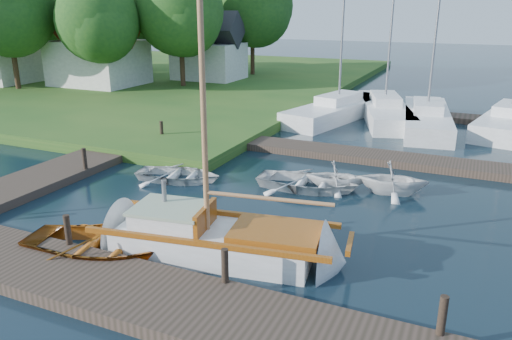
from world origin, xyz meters
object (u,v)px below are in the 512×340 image
at_px(mooring_post_5, 162,130).
at_px(tree_1, 7,6).
at_px(tender_b, 337,174).
at_px(tree_7, 253,5).
at_px(house_c, 209,52).
at_px(tree_2, 98,19).
at_px(mooring_post_1, 68,230).
at_px(mooring_post_2, 225,266).
at_px(tender_c, 308,179).
at_px(mooring_post_3, 442,315).
at_px(tender_a, 178,172).
at_px(sailboat, 221,242).
at_px(marina_boat_1, 385,109).
at_px(dinghy, 99,240).
at_px(marina_boat_2, 427,117).
at_px(tree_3, 180,10).
at_px(mooring_post_4, 85,159).
at_px(tree_4, 124,3).
at_px(marina_boat_3, 510,119).
at_px(tender_d, 393,176).
at_px(house_a, 98,51).
at_px(marina_boat_0, 338,109).
at_px(tree_5, 36,14).

relative_size(mooring_post_5, tree_1, 0.09).
bearing_deg(tender_b, tree_1, 57.24).
height_order(mooring_post_5, tree_7, tree_7).
relative_size(house_c, tree_2, 0.67).
bearing_deg(tender_b, mooring_post_1, 134.23).
distance_m(mooring_post_2, tender_c, 7.14).
height_order(mooring_post_3, tender_a, mooring_post_3).
relative_size(sailboat, marina_boat_1, 0.95).
distance_m(dinghy, marina_boat_2, 19.20).
xyz_separation_m(tender_a, tree_3, (-10.42, 17.01, 5.49)).
height_order(mooring_post_4, tree_4, tree_4).
height_order(mooring_post_5, marina_boat_2, marina_boat_2).
xyz_separation_m(tender_a, marina_boat_1, (4.91, 13.75, 0.24)).
bearing_deg(tree_3, marina_boat_3, -9.09).
bearing_deg(tree_1, tender_d, -18.28).
bearing_deg(house_a, marina_boat_0, -6.55).
bearing_deg(marina_boat_2, tree_4, 63.59).
relative_size(tender_d, marina_boat_1, 0.23).
relative_size(sailboat, marina_boat_0, 0.89).
height_order(mooring_post_5, house_c, house_c).
bearing_deg(house_c, tender_b, -50.69).
relative_size(mooring_post_2, marina_boat_0, 0.07).
bearing_deg(mooring_post_5, tender_c, -19.80).
relative_size(mooring_post_1, marina_boat_0, 0.07).
bearing_deg(tree_4, tree_5, -165.96).
distance_m(house_c, tree_1, 14.54).
bearing_deg(tree_5, tree_1, -53.13).
relative_size(tender_a, tree_1, 0.34).
height_order(mooring_post_3, tree_4, tree_4).
bearing_deg(mooring_post_3, tree_2, 141.56).
relative_size(marina_boat_3, tree_5, 1.59).
distance_m(sailboat, tender_b, 6.11).
height_order(tree_4, tree_7, tree_4).
bearing_deg(mooring_post_1, house_a, 128.99).
height_order(tender_a, tree_3, tree_3).
bearing_deg(house_c, marina_boat_1, -25.20).
xyz_separation_m(mooring_post_3, tender_c, (-4.98, 7.11, -0.33)).
bearing_deg(house_c, tree_1, -135.14).
xyz_separation_m(sailboat, marina_boat_1, (0.78, 18.19, 0.22)).
distance_m(tender_a, tree_4, 28.59).
bearing_deg(tree_1, mooring_post_5, -22.53).
xyz_separation_m(mooring_post_2, marina_boat_3, (6.22, 19.57, -0.11)).
bearing_deg(marina_boat_1, sailboat, 159.85).
bearing_deg(tree_7, marina_boat_0, -48.23).
relative_size(mooring_post_1, tree_1, 0.09).
xyz_separation_m(tender_d, marina_boat_1, (-2.46, 11.92, -0.06)).
bearing_deg(mooring_post_3, marina_boat_2, 96.94).
relative_size(house_c, tree_3, 0.60).
relative_size(mooring_post_5, marina_boat_2, 0.07).
height_order(tender_b, tree_3, tree_3).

